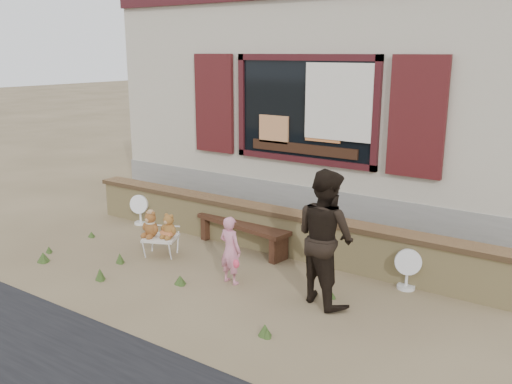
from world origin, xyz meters
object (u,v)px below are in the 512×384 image
Objects in this scene: bench at (242,229)px; adult at (325,237)px; teddy_bear_left at (151,223)px; folding_chair at (161,239)px; teddy_bear_right at (169,225)px; child at (230,250)px.

adult reaches higher than bench.
folding_chair is at bearing 0.00° from teddy_bear_left.
teddy_bear_right is at bearing 21.41° from adult.
teddy_bear_right reaches higher than folding_chair.
bench is 2.86× the size of folding_chair.
teddy_bear_right is at bearing -6.04° from child.
teddy_bear_left is at bearing -126.46° from bench.
child is (1.57, -0.15, -0.04)m from teddy_bear_left.
teddy_bear_left reaches higher than bench.
adult is (2.57, -0.07, 0.34)m from teddy_bear_right.
folding_chair is 0.36× the size of adult.
teddy_bear_right reaches higher than bench.
folding_chair is 1.61× the size of teddy_bear_right.
child is (1.44, -0.21, 0.19)m from folding_chair.
bench is 1.89× the size of child.
teddy_bear_left is at bearing 23.87° from adult.
bench is 2.13m from adult.
teddy_bear_left is (-0.13, -0.06, 0.22)m from folding_chair.
adult is at bearing -25.61° from teddy_bear_right.
teddy_bear_left is (-0.97, -0.95, 0.17)m from bench.
folding_chair is at bearing -124.17° from bench.
adult reaches higher than child.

